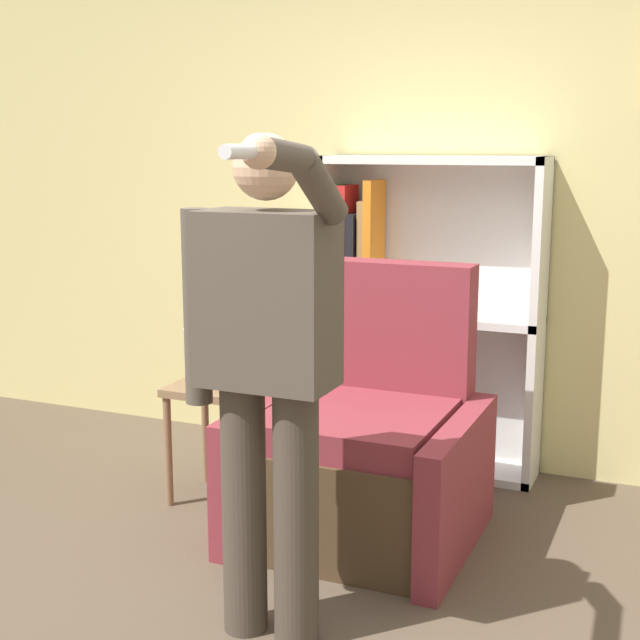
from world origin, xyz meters
The scene contains 6 objects.
wall_back centered at (0.01, 2.03, 1.40)m, with size 8.00×0.11×2.80m.
bookcase centered at (-0.04, 1.87, 0.77)m, with size 1.12×0.28×1.58m.
armchair centered at (0.09, 0.99, 0.36)m, with size 0.94×0.90×1.13m.
person_standing centered at (0.08, 0.08, 0.96)m, with size 0.58×0.78×1.67m.
side_table centered at (-0.68, 1.07, 0.45)m, with size 0.39×0.39×0.56m.
table_lamp centered at (-0.68, 1.07, 0.89)m, with size 0.29×0.29×0.43m.
Camera 1 is at (1.33, -2.38, 1.63)m, focal length 50.00 mm.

